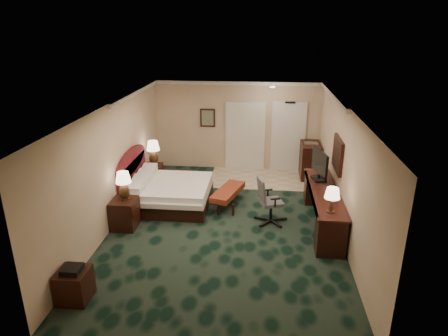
# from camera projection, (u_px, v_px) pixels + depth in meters

# --- Properties ---
(floor) EXTENTS (5.00, 7.50, 0.00)m
(floor) POSITION_uv_depth(u_px,v_px,m) (225.00, 224.00, 9.09)
(floor) COLOR black
(floor) RESTS_ON ground
(ceiling) EXTENTS (5.00, 7.50, 0.00)m
(ceiling) POSITION_uv_depth(u_px,v_px,m) (226.00, 107.00, 8.16)
(ceiling) COLOR white
(ceiling) RESTS_ON wall_back
(wall_back) EXTENTS (5.00, 0.00, 2.70)m
(wall_back) POSITION_uv_depth(u_px,v_px,m) (237.00, 126.00, 12.13)
(wall_back) COLOR tan
(wall_back) RESTS_ON ground
(wall_front) EXTENTS (5.00, 0.00, 2.70)m
(wall_front) POSITION_uv_depth(u_px,v_px,m) (198.00, 268.00, 5.12)
(wall_front) COLOR tan
(wall_front) RESTS_ON ground
(wall_left) EXTENTS (0.00, 7.50, 2.70)m
(wall_left) POSITION_uv_depth(u_px,v_px,m) (114.00, 165.00, 8.86)
(wall_left) COLOR tan
(wall_left) RESTS_ON ground
(wall_right) EXTENTS (0.00, 7.50, 2.70)m
(wall_right) POSITION_uv_depth(u_px,v_px,m) (344.00, 172.00, 8.39)
(wall_right) COLOR tan
(wall_right) RESTS_ON ground
(crown_molding) EXTENTS (5.00, 7.50, 0.10)m
(crown_molding) POSITION_uv_depth(u_px,v_px,m) (226.00, 109.00, 8.18)
(crown_molding) COLOR white
(crown_molding) RESTS_ON wall_back
(tile_patch) EXTENTS (3.20, 1.70, 0.01)m
(tile_patch) POSITION_uv_depth(u_px,v_px,m) (265.00, 179.00, 11.72)
(tile_patch) COLOR #BAAF89
(tile_patch) RESTS_ON ground
(headboard) EXTENTS (0.12, 2.00, 1.40)m
(headboard) POSITION_uv_depth(u_px,v_px,m) (133.00, 176.00, 10.01)
(headboard) COLOR #510813
(headboard) RESTS_ON ground
(entry_door) EXTENTS (1.02, 0.06, 2.18)m
(entry_door) POSITION_uv_depth(u_px,v_px,m) (288.00, 137.00, 12.06)
(entry_door) COLOR white
(entry_door) RESTS_ON ground
(closet_doors) EXTENTS (1.20, 0.06, 2.10)m
(closet_doors) POSITION_uv_depth(u_px,v_px,m) (245.00, 136.00, 12.17)
(closet_doors) COLOR beige
(closet_doors) RESTS_ON ground
(wall_art) EXTENTS (0.45, 0.06, 0.55)m
(wall_art) POSITION_uv_depth(u_px,v_px,m) (208.00, 118.00, 12.09)
(wall_art) COLOR slate
(wall_art) RESTS_ON wall_back
(wall_mirror) EXTENTS (0.05, 0.95, 0.75)m
(wall_mirror) POSITION_uv_depth(u_px,v_px,m) (338.00, 155.00, 8.89)
(wall_mirror) COLOR white
(wall_mirror) RESTS_ON wall_right
(bed) EXTENTS (1.90, 1.76, 0.60)m
(bed) POSITION_uv_depth(u_px,v_px,m) (171.00, 194.00, 9.93)
(bed) COLOR white
(bed) RESTS_ON ground
(nightstand_near) EXTENTS (0.53, 0.61, 0.66)m
(nightstand_near) POSITION_uv_depth(u_px,v_px,m) (125.00, 213.00, 8.86)
(nightstand_near) COLOR black
(nightstand_near) RESTS_ON ground
(nightstand_far) EXTENTS (0.47, 0.53, 0.58)m
(nightstand_far) POSITION_uv_depth(u_px,v_px,m) (153.00, 175.00, 11.22)
(nightstand_far) COLOR black
(nightstand_far) RESTS_ON ground
(lamp_near) EXTENTS (0.37, 0.37, 0.64)m
(lamp_near) POSITION_uv_depth(u_px,v_px,m) (124.00, 186.00, 8.66)
(lamp_near) COLOR black
(lamp_near) RESTS_ON nightstand_near
(lamp_far) EXTENTS (0.46, 0.46, 0.69)m
(lamp_far) POSITION_uv_depth(u_px,v_px,m) (153.00, 153.00, 11.02)
(lamp_far) COLOR black
(lamp_far) RESTS_ON nightstand_far
(bed_bench) EXTENTS (0.81, 1.37, 0.44)m
(bed_bench) POSITION_uv_depth(u_px,v_px,m) (228.00, 197.00, 9.95)
(bed_bench) COLOR maroon
(bed_bench) RESTS_ON ground
(side_table) EXTENTS (0.50, 0.50, 0.54)m
(side_table) POSITION_uv_depth(u_px,v_px,m) (74.00, 285.00, 6.54)
(side_table) COLOR black
(side_table) RESTS_ON ground
(desk) EXTENTS (0.62, 2.88, 0.83)m
(desk) POSITION_uv_depth(u_px,v_px,m) (323.00, 208.00, 8.93)
(desk) COLOR black
(desk) RESTS_ON ground
(tv) EXTENTS (0.27, 0.92, 0.72)m
(tv) POSITION_uv_depth(u_px,v_px,m) (320.00, 165.00, 9.28)
(tv) COLOR black
(tv) RESTS_ON desk
(desk_lamp) EXTENTS (0.34, 0.34, 0.52)m
(desk_lamp) POSITION_uv_depth(u_px,v_px,m) (332.00, 200.00, 7.71)
(desk_lamp) COLOR black
(desk_lamp) RESTS_ON desk
(desk_chair) EXTENTS (0.79, 0.76, 1.09)m
(desk_chair) POSITION_uv_depth(u_px,v_px,m) (271.00, 200.00, 9.01)
(desk_chair) COLOR #4C4C4C
(desk_chair) RESTS_ON ground
(minibar) EXTENTS (0.54, 0.97, 1.02)m
(minibar) POSITION_uv_depth(u_px,v_px,m) (310.00, 160.00, 11.70)
(minibar) COLOR black
(minibar) RESTS_ON ground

